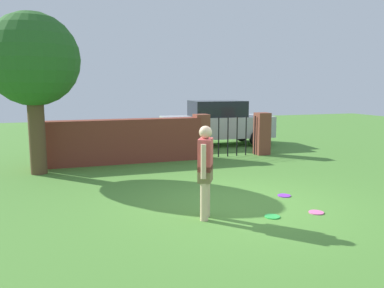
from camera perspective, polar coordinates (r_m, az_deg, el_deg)
name	(u,v)px	position (r m, az deg, el deg)	size (l,w,h in m)	color
ground_plane	(240,205)	(7.70, 6.98, -8.86)	(40.00, 40.00, 0.00)	#4C8433
brick_wall	(122,141)	(11.77, -10.16, 0.39)	(4.81, 0.50, 1.31)	brown
tree	(33,61)	(10.84, -22.21, 11.09)	(2.35, 2.35, 4.12)	brown
person	(205,168)	(6.70, 1.96, -3.49)	(0.37, 0.48, 1.62)	beige
fence_gate	(232,135)	(12.79, 5.93, 1.32)	(2.61, 0.44, 1.40)	brown
car	(217,123)	(15.19, 3.65, 3.09)	(4.30, 2.13, 1.72)	#B7B7BC
frisbee_purple	(284,196)	(8.48, 13.29, -7.33)	(0.27, 0.27, 0.02)	purple
frisbee_green	(272,217)	(7.13, 11.63, -10.33)	(0.27, 0.27, 0.02)	green
frisbee_pink	(316,212)	(7.55, 17.66, -9.48)	(0.27, 0.27, 0.02)	pink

